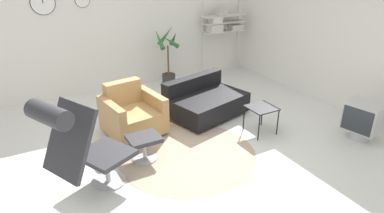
{
  "coord_description": "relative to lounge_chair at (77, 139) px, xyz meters",
  "views": [
    {
      "loc": [
        -2.13,
        -4.0,
        2.67
      ],
      "look_at": [
        0.19,
        0.16,
        0.55
      ],
      "focal_mm": 32.0,
      "sensor_mm": 36.0,
      "label": 1
    }
  ],
  "objects": [
    {
      "name": "ground_plane",
      "position": [
        1.63,
        0.47,
        -0.79
      ],
      "size": [
        12.0,
        12.0,
        0.0
      ],
      "primitive_type": "plane",
      "color": "silver"
    },
    {
      "name": "wall_back",
      "position": [
        1.63,
        3.44,
        0.61
      ],
      "size": [
        12.0,
        0.09,
        2.8
      ],
      "color": "silver",
      "rests_on": "ground_plane"
    },
    {
      "name": "wall_right",
      "position": [
        4.85,
        0.47,
        0.61
      ],
      "size": [
        0.06,
        12.0,
        2.8
      ],
      "color": "silver",
      "rests_on": "ground_plane"
    },
    {
      "name": "round_rug",
      "position": [
        1.52,
        0.23,
        -0.79
      ],
      "size": [
        2.01,
        2.01,
        0.01
      ],
      "color": "tan",
      "rests_on": "ground_plane"
    },
    {
      "name": "lounge_chair",
      "position": [
        0.0,
        0.0,
        0.0
      ],
      "size": [
        1.17,
        0.96,
        1.31
      ],
      "rotation": [
        0.0,
        0.0,
        -1.13
      ],
      "color": "#BCBCC1",
      "rests_on": "ground_plane"
    },
    {
      "name": "ottoman",
      "position": [
        0.95,
        0.44,
        -0.53
      ],
      "size": [
        0.45,
        0.38,
        0.35
      ],
      "color": "#BCBCC1",
      "rests_on": "ground_plane"
    },
    {
      "name": "armchair_red",
      "position": [
        1.08,
        1.28,
        -0.49
      ],
      "size": [
        0.95,
        0.93,
        0.81
      ],
      "rotation": [
        0.0,
        0.0,
        3.28
      ],
      "color": "silver",
      "rests_on": "ground_plane"
    },
    {
      "name": "couch_low",
      "position": [
        2.45,
        1.29,
        -0.55
      ],
      "size": [
        1.51,
        1.22,
        0.66
      ],
      "rotation": [
        0.0,
        0.0,
        3.39
      ],
      "color": "black",
      "rests_on": "ground_plane"
    },
    {
      "name": "side_table",
      "position": [
        2.89,
        0.26,
        -0.39
      ],
      "size": [
        0.42,
        0.42,
        0.45
      ],
      "color": "black",
      "rests_on": "ground_plane"
    },
    {
      "name": "crt_television",
      "position": [
        4.13,
        -0.66,
        -0.45
      ],
      "size": [
        0.51,
        0.59,
        0.6
      ],
      "rotation": [
        0.0,
        0.0,
        1.77
      ],
      "color": "#B7B7B7",
      "rests_on": "ground_plane"
    },
    {
      "name": "potted_plant",
      "position": [
        2.56,
        3.04,
        -0.26
      ],
      "size": [
        0.47,
        0.45,
        1.28
      ],
      "color": "#333338",
      "rests_on": "ground_plane"
    },
    {
      "name": "shelf_unit",
      "position": [
        4.02,
        3.15,
        0.42
      ],
      "size": [
        1.06,
        0.28,
        1.72
      ],
      "color": "#BCBCC1",
      "rests_on": "ground_plane"
    }
  ]
}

